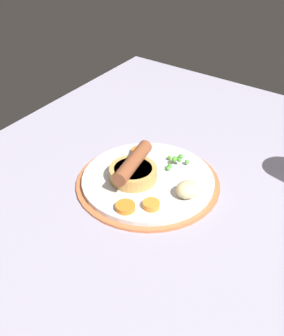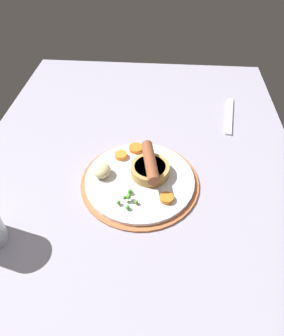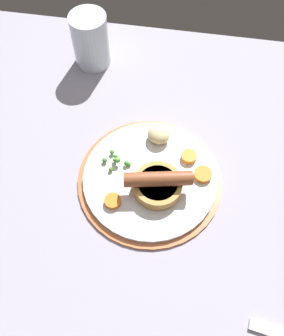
{
  "view_description": "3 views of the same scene",
  "coord_description": "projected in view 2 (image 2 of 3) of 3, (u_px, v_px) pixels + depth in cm",
  "views": [
    {
      "loc": [
        53.89,
        37.08,
        56.52
      ],
      "look_at": [
        -4.23,
        -2.89,
        6.51
      ],
      "focal_mm": 50.0,
      "sensor_mm": 36.0,
      "label": 1
    },
    {
      "loc": [
        -50.69,
        -5.88,
        54.18
      ],
      "look_at": [
        -3.25,
        -2.19,
        6.37
      ],
      "focal_mm": 32.0,
      "sensor_mm": 36.0,
      "label": 2
    },
    {
      "loc": [
        -0.86,
        -34.33,
        65.37
      ],
      "look_at": [
        -6.25,
        -0.84,
        5.61
      ],
      "focal_mm": 40.0,
      "sensor_mm": 36.0,
      "label": 3
    }
  ],
  "objects": [
    {
      "name": "potato_chunk_0",
      "position": [
        102.0,
        171.0,
        0.68
      ],
      "size": [
        5.19,
        4.98,
        2.79
      ],
      "primitive_type": "ellipsoid",
      "rotation": [
        0.0,
        0.0,
        4.44
      ],
      "color": "beige",
      "rests_on": "dinner_plate"
    },
    {
      "name": "dining_table",
      "position": [
        134.0,
        172.0,
        0.73
      ],
      "size": [
        110.0,
        80.0,
        3.0
      ],
      "primitive_type": "cube",
      "color": "#9E99AD",
      "rests_on": "ground"
    },
    {
      "name": "pea_pile",
      "position": [
        127.0,
        197.0,
        0.63
      ],
      "size": [
        5.51,
        4.53,
        1.87
      ],
      "color": "#42942D",
      "rests_on": "dinner_plate"
    },
    {
      "name": "carrot_slice_3",
      "position": [
        136.0,
        148.0,
        0.74
      ],
      "size": [
        3.6,
        3.6,
        0.99
      ],
      "primitive_type": "cylinder",
      "rotation": [
        0.0,
        0.0,
        1.62
      ],
      "color": "orange",
      "rests_on": "dinner_plate"
    },
    {
      "name": "dinner_plate",
      "position": [
        140.0,
        181.0,
        0.68
      ],
      "size": [
        27.03,
        27.03,
        1.4
      ],
      "color": "#CC6B3D",
      "rests_on": "dining_table"
    },
    {
      "name": "carrot_slice_2",
      "position": [
        121.0,
        155.0,
        0.73
      ],
      "size": [
        4.15,
        4.15,
        1.14
      ],
      "primitive_type": "cylinder",
      "rotation": [
        0.0,
        0.0,
        3.79
      ],
      "color": "orange",
      "rests_on": "dinner_plate"
    },
    {
      "name": "sausage_pudding",
      "position": [
        150.0,
        167.0,
        0.68
      ],
      "size": [
        12.17,
        8.87,
        5.05
      ],
      "rotation": [
        0.0,
        0.0,
        0.19
      ],
      "color": "tan",
      "rests_on": "dinner_plate"
    },
    {
      "name": "fork",
      "position": [
        230.0,
        116.0,
        0.87
      ],
      "size": [
        18.02,
        4.48,
        0.6
      ],
      "primitive_type": "cube",
      "rotation": [
        0.0,
        0.0,
        -0.16
      ],
      "color": "silver",
      "rests_on": "dining_table"
    },
    {
      "name": "carrot_slice_1",
      "position": [
        167.0,
        198.0,
        0.63
      ],
      "size": [
        3.84,
        3.84,
        1.06
      ],
      "primitive_type": "cylinder",
      "rotation": [
        0.0,
        0.0,
        2.76
      ],
      "color": "orange",
      "rests_on": "dinner_plate"
    }
  ]
}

